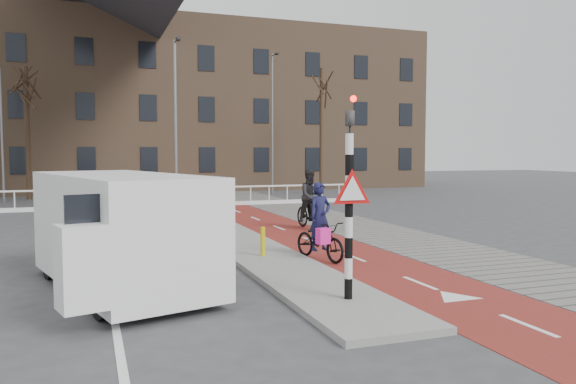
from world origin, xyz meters
name	(u,v)px	position (x,y,z in m)	size (l,w,h in m)	color
ground	(333,279)	(0.00, 0.00, 0.00)	(120.00, 120.00, 0.00)	#38383A
bike_lane	(263,221)	(1.50, 10.00, 0.01)	(2.50, 60.00, 0.01)	maroon
sidewalk	(329,219)	(4.30, 10.00, 0.01)	(3.00, 60.00, 0.01)	slate
curb_island	(250,248)	(-0.70, 4.00, 0.06)	(1.80, 16.00, 0.12)	gray
traffic_signal	(350,192)	(-0.60, -2.02, 1.99)	(0.80, 0.80, 3.68)	black
bollard	(263,241)	(-0.81, 2.42, 0.48)	(0.12, 0.12, 0.72)	gold
cyclist_near	(320,234)	(0.55, 2.00, 0.66)	(1.10, 1.95, 1.93)	black
cyclist_far	(311,205)	(2.45, 7.33, 0.87)	(0.98, 2.00, 2.07)	black
van	(121,229)	(-4.28, 0.51, 1.19)	(3.44, 5.62, 2.26)	white
railing	(86,203)	(-5.00, 17.00, 0.31)	(28.00, 0.10, 0.99)	silver
townhouse_row	(113,81)	(-3.00, 32.00, 7.81)	(46.00, 10.00, 15.90)	#7F6047
tree_mid	(27,133)	(-8.07, 24.46, 3.77)	(0.28, 0.28, 7.54)	black
tree_right	(321,131)	(9.46, 22.94, 4.06)	(0.23, 0.23, 8.13)	black
streetlight_near	(176,129)	(-1.31, 13.34, 3.70)	(0.12, 0.12, 7.39)	slate
streetlight_left	(2,136)	(-9.17, 22.84, 3.59)	(0.12, 0.12, 7.19)	slate
streetlight_right	(272,125)	(6.24, 23.30, 4.44)	(0.12, 0.12, 8.88)	slate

